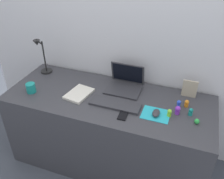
# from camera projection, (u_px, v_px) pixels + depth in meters

# --- Properties ---
(ground_plane) EXTENTS (6.00, 6.00, 0.00)m
(ground_plane) POSITION_uv_depth(u_px,v_px,m) (109.00, 158.00, 2.44)
(ground_plane) COLOR #474C56
(back_wall) EXTENTS (2.94, 0.05, 1.53)m
(back_wall) POSITION_uv_depth(u_px,v_px,m) (122.00, 74.00, 2.33)
(back_wall) COLOR silver
(back_wall) RESTS_ON ground_plane
(desk) EXTENTS (1.74, 0.69, 0.74)m
(desk) POSITION_uv_depth(u_px,v_px,m) (109.00, 130.00, 2.24)
(desk) COLOR #38383D
(desk) RESTS_ON ground_plane
(laptop) EXTENTS (0.30, 0.26, 0.21)m
(laptop) POSITION_uv_depth(u_px,v_px,m) (125.00, 83.00, 2.14)
(laptop) COLOR #333338
(laptop) RESTS_ON desk
(keyboard) EXTENTS (0.41, 0.13, 0.02)m
(keyboard) POSITION_uv_depth(u_px,v_px,m) (115.00, 104.00, 1.94)
(keyboard) COLOR #333338
(keyboard) RESTS_ON desk
(mousepad) EXTENTS (0.21, 0.17, 0.00)m
(mousepad) POSITION_uv_depth(u_px,v_px,m) (156.00, 114.00, 1.85)
(mousepad) COLOR #28B7CC
(mousepad) RESTS_ON desk
(mouse) EXTENTS (0.06, 0.10, 0.03)m
(mouse) POSITION_uv_depth(u_px,v_px,m) (156.00, 113.00, 1.83)
(mouse) COLOR #333338
(mouse) RESTS_ON mousepad
(cell_phone) EXTENTS (0.07, 0.13, 0.01)m
(cell_phone) POSITION_uv_depth(u_px,v_px,m) (123.00, 115.00, 1.84)
(cell_phone) COLOR black
(cell_phone) RESTS_ON desk
(desk_lamp) EXTENTS (0.11, 0.16, 0.37)m
(desk_lamp) POSITION_uv_depth(u_px,v_px,m) (42.00, 57.00, 2.29)
(desk_lamp) COLOR black
(desk_lamp) RESTS_ON desk
(notebook_pad) EXTENTS (0.21, 0.26, 0.02)m
(notebook_pad) POSITION_uv_depth(u_px,v_px,m) (79.00, 94.00, 2.07)
(notebook_pad) COLOR silver
(notebook_pad) RESTS_ON desk
(picture_frame) EXTENTS (0.12, 0.02, 0.15)m
(picture_frame) POSITION_uv_depth(u_px,v_px,m) (190.00, 89.00, 2.02)
(picture_frame) COLOR #B2A58C
(picture_frame) RESTS_ON desk
(coffee_mug) EXTENTS (0.08, 0.08, 0.08)m
(coffee_mug) POSITION_uv_depth(u_px,v_px,m) (31.00, 88.00, 2.09)
(coffee_mug) COLOR teal
(coffee_mug) RESTS_ON desk
(toy_figurine_blue) EXTENTS (0.03, 0.03, 0.06)m
(toy_figurine_blue) POSITION_uv_depth(u_px,v_px,m) (179.00, 103.00, 1.91)
(toy_figurine_blue) COLOR blue
(toy_figurine_blue) RESTS_ON desk
(toy_figurine_purple) EXTENTS (0.04, 0.04, 0.07)m
(toy_figurine_purple) POSITION_uv_depth(u_px,v_px,m) (178.00, 110.00, 1.84)
(toy_figurine_purple) COLOR purple
(toy_figurine_purple) RESTS_ON desk
(toy_figurine_green) EXTENTS (0.04, 0.04, 0.04)m
(toy_figurine_green) POSITION_uv_depth(u_px,v_px,m) (197.00, 121.00, 1.75)
(toy_figurine_green) COLOR green
(toy_figurine_green) RESTS_ON desk
(toy_figurine_lime) EXTENTS (0.03, 0.03, 0.06)m
(toy_figurine_lime) POSITION_uv_depth(u_px,v_px,m) (169.00, 113.00, 1.82)
(toy_figurine_lime) COLOR #8CDB33
(toy_figurine_lime) RESTS_ON desk
(toy_figurine_teal) EXTENTS (0.03, 0.03, 0.06)m
(toy_figurine_teal) POSITION_uv_depth(u_px,v_px,m) (191.00, 112.00, 1.83)
(toy_figurine_teal) COLOR teal
(toy_figurine_teal) RESTS_ON desk
(toy_figurine_orange) EXTENTS (0.03, 0.03, 0.06)m
(toy_figurine_orange) POSITION_uv_depth(u_px,v_px,m) (187.00, 103.00, 1.92)
(toy_figurine_orange) COLOR orange
(toy_figurine_orange) RESTS_ON desk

